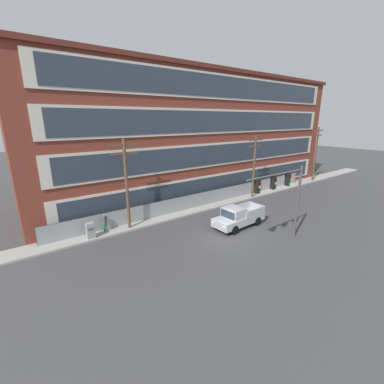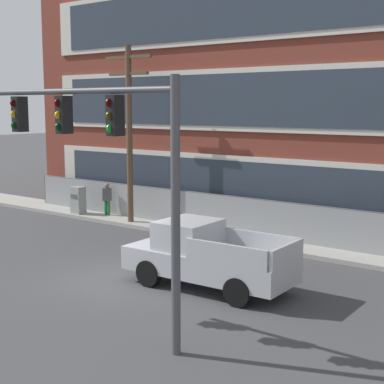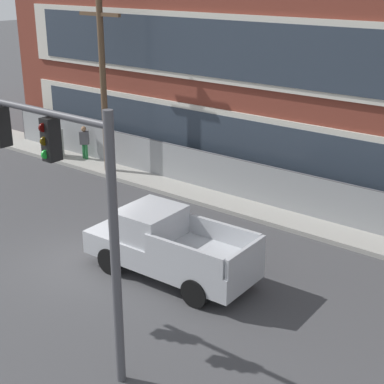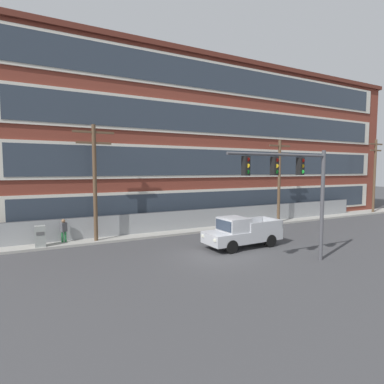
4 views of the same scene
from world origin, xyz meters
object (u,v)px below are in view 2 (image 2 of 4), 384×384
utility_pole_near_corner (129,126)px  electrical_cabinet (78,202)px  traffic_signal_mast (106,147)px  pickup_truck_silver (205,257)px  pedestrian_near_cabinet (107,198)px

utility_pole_near_corner → electrical_cabinet: (-3.35, -0.10, -3.68)m
traffic_signal_mast → electrical_cabinet: 15.40m
traffic_signal_mast → pickup_truck_silver: (-0.23, 4.17, -3.45)m
traffic_signal_mast → electrical_cabinet: size_ratio=4.28×
pickup_truck_silver → pedestrian_near_cabinet: size_ratio=3.09×
traffic_signal_mast → pickup_truck_silver: 5.41m
pickup_truck_silver → pedestrian_near_cabinet: 11.59m
pickup_truck_silver → electrical_cabinet: bearing=155.3°
pickup_truck_silver → electrical_cabinet: pickup_truck_silver is taller
utility_pole_near_corner → pedestrian_near_cabinet: 3.99m
pickup_truck_silver → utility_pole_near_corner: (-8.05, 5.34, 3.48)m
traffic_signal_mast → utility_pole_near_corner: utility_pole_near_corner is taller
traffic_signal_mast → electrical_cabinet: (-11.64, 9.40, -3.65)m
traffic_signal_mast → pickup_truck_silver: size_ratio=1.20×
traffic_signal_mast → pedestrian_near_cabinet: traffic_signal_mast is taller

